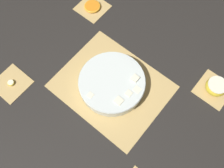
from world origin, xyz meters
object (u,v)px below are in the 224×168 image
(fruit_salad_bowl, at_px, (112,83))
(apple_half, at_px, (216,87))
(orange_slice_whole, at_px, (92,6))
(banana_coin_single, at_px, (11,83))

(fruit_salad_bowl, xyz_separation_m, apple_half, (-0.34, -0.26, -0.01))
(orange_slice_whole, relative_size, banana_coin_single, 2.65)
(orange_slice_whole, distance_m, banana_coin_single, 0.52)
(fruit_salad_bowl, relative_size, banana_coin_single, 9.16)
(fruit_salad_bowl, xyz_separation_m, banana_coin_single, (0.34, 0.26, -0.03))
(orange_slice_whole, height_order, banana_coin_single, orange_slice_whole)
(apple_half, xyz_separation_m, orange_slice_whole, (0.67, 0.00, -0.02))
(orange_slice_whole, bearing_deg, apple_half, 180.00)
(fruit_salad_bowl, bearing_deg, apple_half, -142.16)
(apple_half, distance_m, orange_slice_whole, 0.67)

